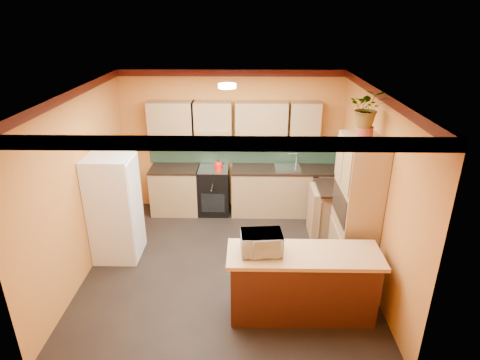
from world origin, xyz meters
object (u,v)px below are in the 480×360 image
object	(u,v)px
stove	(214,190)
breakfast_bar	(302,286)
base_cabinets_back	(246,191)
pantry	(356,210)
microwave	(261,243)
fridge	(115,208)

from	to	relation	value
stove	breakfast_bar	distance (m)	3.19
stove	breakfast_bar	bearing A→B (deg)	-64.96
base_cabinets_back	breakfast_bar	world-z (taller)	same
stove	pantry	bearing A→B (deg)	-41.80
base_cabinets_back	microwave	bearing A→B (deg)	-86.21
pantry	microwave	xyz separation A→B (m)	(-1.37, -0.93, 0.02)
breakfast_bar	microwave	distance (m)	0.82
breakfast_bar	base_cabinets_back	bearing A→B (deg)	104.07
base_cabinets_back	breakfast_bar	bearing A→B (deg)	-75.93
stove	pantry	xyz separation A→B (m)	(2.19, -1.96, 0.59)
breakfast_bar	pantry	bearing A→B (deg)	47.86
microwave	base_cabinets_back	bearing A→B (deg)	88.93
base_cabinets_back	fridge	size ratio (longest dim) A/B	2.15
fridge	pantry	distance (m)	3.63
base_cabinets_back	pantry	world-z (taller)	pantry
stove	breakfast_bar	size ratio (longest dim) A/B	0.51
fridge	breakfast_bar	bearing A→B (deg)	-25.64
fridge	stove	bearing A→B (deg)	47.88
pantry	base_cabinets_back	bearing A→B (deg)	128.62
base_cabinets_back	pantry	size ratio (longest dim) A/B	1.74
fridge	pantry	bearing A→B (deg)	-6.27
microwave	fridge	bearing A→B (deg)	144.41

